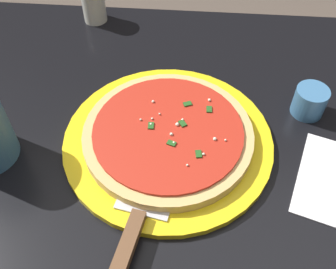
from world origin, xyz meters
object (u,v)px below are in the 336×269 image
at_px(cup_small_sauce, 310,101).
at_px(parmesan_shaker, 93,2).
at_px(serving_plate, 168,141).
at_px(pizza_server, 133,231).
at_px(pizza, 168,134).

distance_m(cup_small_sauce, parmesan_shaker, 0.43).
relative_size(serving_plate, pizza_server, 1.34).
xyz_separation_m(pizza_server, parmesan_shaker, (-0.14, 0.45, 0.02)).
bearing_deg(pizza_server, parmesan_shaker, 106.88).
bearing_deg(pizza, parmesan_shaker, 119.11).
height_order(serving_plate, cup_small_sauce, cup_small_sauce).
relative_size(pizza_server, parmesan_shaker, 3.03).
xyz_separation_m(serving_plate, parmesan_shaker, (-0.16, 0.30, 0.03)).
distance_m(pizza_server, parmesan_shaker, 0.47).
xyz_separation_m(serving_plate, cup_small_sauce, (0.21, 0.08, 0.02)).
relative_size(pizza, parmesan_shaker, 3.27).
xyz_separation_m(pizza, pizza_server, (-0.03, -0.15, -0.00)).
height_order(serving_plate, pizza_server, pizza_server).
relative_size(pizza_server, cup_small_sauce, 4.54).
bearing_deg(cup_small_sauce, pizza, -158.92).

